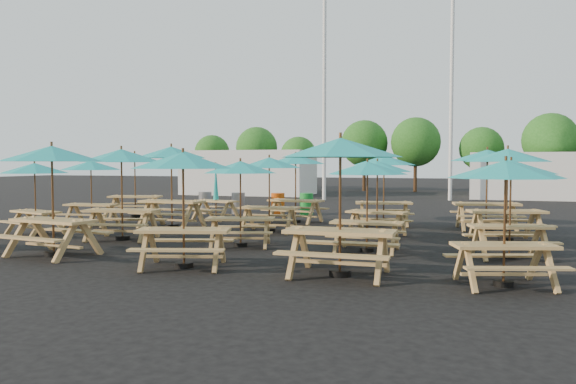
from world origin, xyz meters
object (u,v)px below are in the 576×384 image
(picnic_unit_11, at_px, (296,163))
(picnic_unit_4, at_px, (52,160))
(picnic_unit_15, at_px, (384,164))
(picnic_unit_18, at_px, (508,161))
(picnic_unit_6, at_px, (171,157))
(picnic_unit_16, at_px, (506,177))
(picnic_unit_1, at_px, (35,172))
(picnic_unit_12, at_px, (340,156))
(picnic_unit_2, at_px, (91,169))
(picnic_unit_17, at_px, (511,173))
(picnic_unit_3, at_px, (135,162))
(picnic_unit_14, at_px, (377,171))
(picnic_unit_13, at_px, (367,173))
(waste_bin_0, at_px, (205,202))
(waste_bin_2, at_px, (278,204))
(picnic_unit_10, at_px, (269,167))
(picnic_unit_5, at_px, (121,161))
(waste_bin_1, at_px, (238,203))
(waste_bin_3, at_px, (306,204))
(picnic_unit_19, at_px, (487,160))
(picnic_unit_9, at_px, (240,172))
(picnic_unit_8, at_px, (183,167))
(picnic_unit_7, at_px, (216,196))

(picnic_unit_11, bearing_deg, picnic_unit_4, -102.29)
(picnic_unit_15, bearing_deg, picnic_unit_18, -48.63)
(picnic_unit_6, distance_m, picnic_unit_16, 10.99)
(picnic_unit_1, distance_m, picnic_unit_12, 9.84)
(picnic_unit_2, bearing_deg, picnic_unit_17, -17.30)
(picnic_unit_1, relative_size, picnic_unit_17, 1.00)
(picnic_unit_3, relative_size, picnic_unit_14, 1.21)
(picnic_unit_11, relative_size, picnic_unit_13, 1.12)
(picnic_unit_6, bearing_deg, picnic_unit_12, -36.79)
(picnic_unit_13, distance_m, waste_bin_0, 11.46)
(picnic_unit_3, xyz_separation_m, waste_bin_2, (4.71, 2.61, -1.65))
(picnic_unit_10, height_order, picnic_unit_14, picnic_unit_10)
(picnic_unit_11, height_order, picnic_unit_12, picnic_unit_12)
(picnic_unit_5, bearing_deg, waste_bin_1, 80.18)
(picnic_unit_1, bearing_deg, picnic_unit_6, 62.23)
(picnic_unit_16, height_order, picnic_unit_17, picnic_unit_17)
(picnic_unit_12, height_order, waste_bin_3, picnic_unit_12)
(picnic_unit_18, height_order, waste_bin_3, picnic_unit_18)
(waste_bin_3, bearing_deg, picnic_unit_16, -59.47)
(waste_bin_2, bearing_deg, picnic_unit_15, -29.29)
(picnic_unit_12, distance_m, picnic_unit_17, 4.25)
(picnic_unit_2, bearing_deg, picnic_unit_3, 88.87)
(picnic_unit_3, relative_size, picnic_unit_19, 1.05)
(picnic_unit_5, xyz_separation_m, waste_bin_3, (2.65, 8.34, -1.66))
(picnic_unit_2, relative_size, picnic_unit_15, 0.88)
(picnic_unit_3, height_order, picnic_unit_4, picnic_unit_4)
(picnic_unit_11, xyz_separation_m, picnic_unit_19, (6.09, -0.18, 0.10))
(picnic_unit_2, bearing_deg, picnic_unit_9, -28.90)
(picnic_unit_4, height_order, picnic_unit_17, picnic_unit_4)
(picnic_unit_11, distance_m, picnic_unit_19, 6.10)
(picnic_unit_8, height_order, picnic_unit_17, picnic_unit_8)
(picnic_unit_1, distance_m, picnic_unit_3, 5.33)
(picnic_unit_15, bearing_deg, picnic_unit_4, -137.67)
(picnic_unit_12, relative_size, waste_bin_1, 2.95)
(waste_bin_0, bearing_deg, picnic_unit_10, -48.35)
(picnic_unit_14, xyz_separation_m, waste_bin_0, (-7.87, 5.33, -1.39))
(picnic_unit_15, xyz_separation_m, waste_bin_3, (-3.42, 2.87, -1.56))
(waste_bin_2, bearing_deg, picnic_unit_10, -73.60)
(picnic_unit_7, height_order, picnic_unit_14, picnic_unit_14)
(picnic_unit_8, xyz_separation_m, picnic_unit_16, (5.81, 0.15, -0.14))
(picnic_unit_5, bearing_deg, picnic_unit_10, 31.20)
(picnic_unit_2, relative_size, waste_bin_1, 2.50)
(picnic_unit_5, bearing_deg, picnic_unit_1, 168.50)
(picnic_unit_14, bearing_deg, picnic_unit_1, -153.82)
(picnic_unit_6, bearing_deg, picnic_unit_4, -83.65)
(picnic_unit_7, relative_size, picnic_unit_8, 0.83)
(picnic_unit_13, height_order, waste_bin_1, picnic_unit_13)
(picnic_unit_8, relative_size, picnic_unit_19, 0.99)
(waste_bin_0, bearing_deg, waste_bin_2, -0.94)
(picnic_unit_16, relative_size, waste_bin_0, 2.74)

